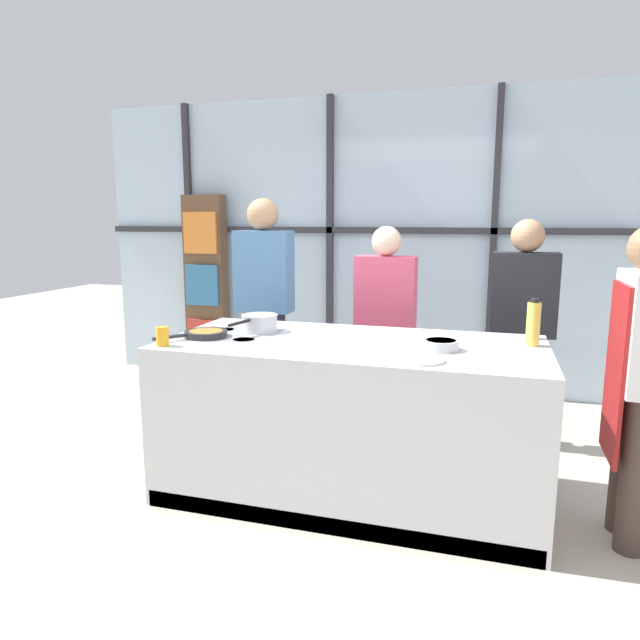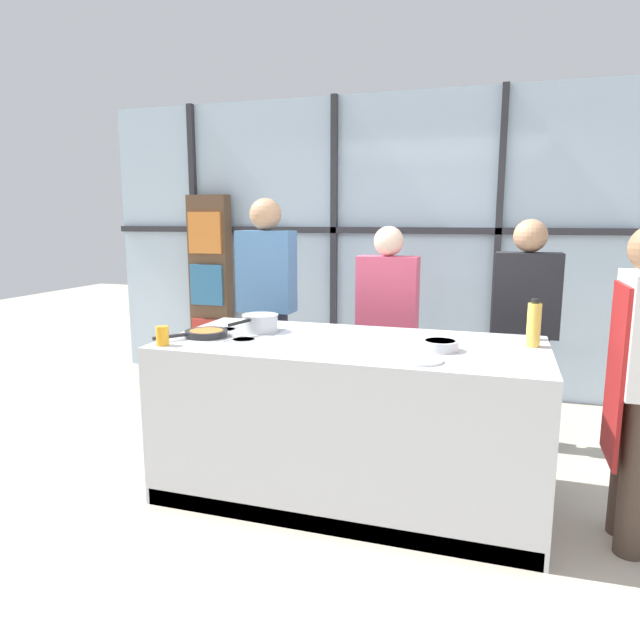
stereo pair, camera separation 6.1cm
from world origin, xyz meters
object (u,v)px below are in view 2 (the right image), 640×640
at_px(spectator_far_left, 267,295).
at_px(frying_pan, 205,333).
at_px(white_plate, 419,360).
at_px(pepper_grinder, 534,324).
at_px(spectator_center_right, 525,321).
at_px(mixing_bowl, 440,345).
at_px(chef, 640,372).
at_px(spectator_center_left, 387,319).
at_px(oil_bottle, 534,324).
at_px(juice_glass_near, 162,336).
at_px(saucepan, 260,322).

height_order(spectator_far_left, frying_pan, spectator_far_left).
relative_size(white_plate, pepper_grinder, 1.17).
bearing_deg(spectator_center_right, white_plate, 68.66).
bearing_deg(spectator_center_right, mixing_bowl, 67.27).
bearing_deg(white_plate, spectator_far_left, 135.35).
bearing_deg(chef, spectator_center_left, 51.38).
relative_size(oil_bottle, juice_glass_near, 2.46).
xyz_separation_m(spectator_center_left, white_plate, (0.44, -1.41, 0.05)).
relative_size(spectator_center_left, saucepan, 3.79).
relative_size(spectator_far_left, spectator_center_left, 1.13).
bearing_deg(spectator_center_left, juice_glass_near, 56.06).
relative_size(chef, pepper_grinder, 7.73).
bearing_deg(oil_bottle, pepper_grinder, 87.24).
height_order(oil_bottle, juice_glass_near, oil_bottle).
distance_m(spectator_far_left, frying_pan, 1.21).
bearing_deg(frying_pan, juice_glass_near, -110.85).
relative_size(chef, white_plate, 6.62).
bearing_deg(spectator_far_left, white_plate, 135.35).
bearing_deg(spectator_far_left, pepper_grinder, 161.37).
xyz_separation_m(saucepan, pepper_grinder, (1.65, 0.27, 0.04)).
relative_size(frying_pan, saucepan, 0.98).
relative_size(spectator_far_left, spectator_center_right, 1.10).
relative_size(spectator_center_left, pepper_grinder, 7.59).
xyz_separation_m(spectator_center_left, saucepan, (-0.64, -0.95, 0.10)).
xyz_separation_m(mixing_bowl, juice_glass_near, (-1.52, -0.35, 0.02)).
relative_size(chef, mixing_bowl, 8.13).
bearing_deg(juice_glass_near, pepper_grinder, 22.00).
distance_m(pepper_grinder, juice_glass_near, 2.17).
xyz_separation_m(chef, oil_bottle, (-0.48, 0.30, 0.15)).
bearing_deg(chef, pepper_grinder, 42.80).
bearing_deg(spectator_far_left, frying_pan, 94.79).
bearing_deg(saucepan, oil_bottle, 2.19).
distance_m(frying_pan, mixing_bowl, 1.41).
xyz_separation_m(spectator_far_left, spectator_center_left, (0.99, 0.00, -0.14)).
bearing_deg(oil_bottle, chef, -32.11).
relative_size(frying_pan, juice_glass_near, 3.72).
distance_m(chef, pepper_grinder, 0.71).
relative_size(spectator_far_left, pepper_grinder, 8.61).
distance_m(spectator_center_right, mixing_bowl, 1.23).
distance_m(saucepan, pepper_grinder, 1.67).
distance_m(saucepan, mixing_bowl, 1.17).
distance_m(spectator_center_left, white_plate, 1.48).
height_order(chef, spectator_center_right, spectator_center_right).
height_order(spectator_center_right, oil_bottle, spectator_center_right).
relative_size(chef, juice_glass_near, 14.69).
distance_m(chef, juice_glass_near, 2.51).
bearing_deg(white_plate, chef, 12.29).
distance_m(saucepan, juice_glass_near, 0.65).
relative_size(mixing_bowl, juice_glass_near, 1.81).
bearing_deg(pepper_grinder, oil_bottle, -92.76).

